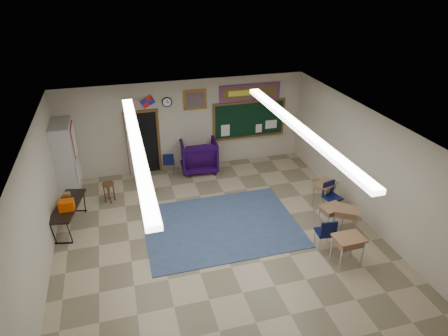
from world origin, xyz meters
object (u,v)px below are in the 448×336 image
object	(u,v)px
folding_table	(69,215)
wooden_stool	(109,192)
student_desk_front_right	(324,193)
student_desk_front_left	(331,217)
wingback_armchair	(199,155)

from	to	relation	value
folding_table	wooden_stool	distance (m)	1.45
student_desk_front_right	folding_table	bearing A→B (deg)	144.62
student_desk_front_left	student_desk_front_right	distance (m)	1.16
folding_table	wooden_stool	xyz separation A→B (m)	(1.02, 1.02, -0.06)
student_desk_front_left	student_desk_front_right	xyz separation A→B (m)	(0.38, 1.09, 0.03)
student_desk_front_left	student_desk_front_right	size ratio (longest dim) A/B	0.91
folding_table	student_desk_front_right	bearing A→B (deg)	5.14
student_desk_front_left	wooden_stool	xyz separation A→B (m)	(-5.51, 2.97, -0.08)
wingback_armchair	student_desk_front_left	world-z (taller)	wingback_armchair
student_desk_front_left	wooden_stool	size ratio (longest dim) A/B	1.15
student_desk_front_left	folding_table	xyz separation A→B (m)	(-6.53, 1.95, -0.02)
wingback_armchair	folding_table	size ratio (longest dim) A/B	0.70
student_desk_front_left	wooden_stool	world-z (taller)	student_desk_front_left
student_desk_front_left	student_desk_front_right	bearing A→B (deg)	60.65
wingback_armchair	student_desk_front_right	distance (m)	4.32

